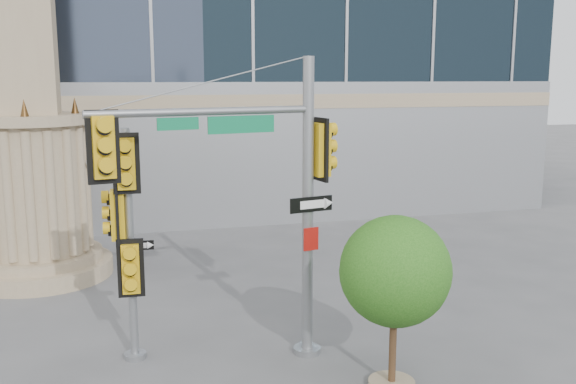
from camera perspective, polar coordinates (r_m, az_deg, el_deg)
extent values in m
plane|color=#545456|center=(13.91, 1.38, -16.35)|extent=(120.00, 120.00, 0.00)
cylinder|color=tan|center=(21.89, -21.09, -6.31)|extent=(4.40, 4.40, 0.50)
cylinder|color=tan|center=(21.78, -21.15, -5.30)|extent=(3.80, 3.80, 0.30)
cylinder|color=tan|center=(21.33, -21.52, 0.28)|extent=(3.00, 3.00, 4.00)
cylinder|color=tan|center=(21.09, -21.91, 6.04)|extent=(3.50, 3.50, 0.30)
cone|color=#472D14|center=(20.96, -18.43, 7.33)|extent=(0.24, 0.24, 0.50)
cylinder|color=slate|center=(15.10, 1.70, -13.85)|extent=(0.62, 0.62, 0.13)
cylinder|color=slate|center=(14.09, 1.77, -1.65)|extent=(0.24, 0.24, 6.65)
cylinder|color=slate|center=(12.87, -7.43, 7.10)|extent=(4.60, 1.04, 0.16)
cube|color=#0E784A|center=(13.14, -4.15, 6.01)|extent=(1.42, 0.32, 0.35)
cube|color=gold|center=(12.43, -16.12, 3.86)|extent=(0.66, 0.42, 1.39)
cube|color=gold|center=(14.02, 2.93, 3.79)|extent=(0.42, 0.66, 1.39)
cube|color=black|center=(13.92, 2.08, -1.10)|extent=(1.01, 0.23, 0.33)
cube|color=#A5130F|center=(14.09, 2.06, -4.20)|extent=(0.35, 0.10, 0.51)
cylinder|color=slate|center=(15.22, -13.43, -13.95)|extent=(0.50, 0.50, 0.12)
cylinder|color=slate|center=(14.39, -13.84, -4.75)|extent=(0.19, 0.19, 5.16)
cube|color=gold|center=(13.81, -14.20, 2.47)|extent=(0.58, 0.32, 1.29)
cube|color=gold|center=(14.23, -14.88, -1.97)|extent=(0.32, 0.58, 1.29)
cube|color=gold|center=(14.28, -13.80, -6.58)|extent=(0.58, 0.32, 1.29)
cube|color=black|center=(14.25, -13.12, -4.65)|extent=(0.64, 0.07, 0.21)
cylinder|color=tan|center=(13.83, 9.19, -16.41)|extent=(0.95, 0.95, 0.11)
cylinder|color=#382314|center=(13.45, 9.31, -12.98)|extent=(0.15, 0.15, 1.91)
sphere|color=#1D5613|center=(12.94, 9.50, -6.94)|extent=(2.22, 2.22, 2.22)
sphere|color=#1D5613|center=(13.46, 10.84, -7.72)|extent=(1.38, 1.38, 1.38)
sphere|color=#1D5613|center=(12.65, 8.42, -8.58)|extent=(1.16, 1.16, 1.16)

